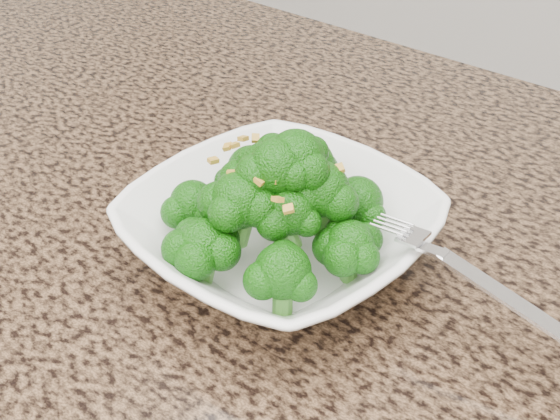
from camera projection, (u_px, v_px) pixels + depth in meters
The scene contains 5 objects.
granite_counter at pixel (163, 275), 0.60m from camera, with size 1.64×1.04×0.03m, color brown.
bowl at pixel (280, 231), 0.57m from camera, with size 0.24×0.24×0.06m, color white.
broccoli_pile at pixel (280, 161), 0.53m from camera, with size 0.21×0.21×0.08m, color #13580A, non-canonical shape.
garlic_topping at pixel (280, 113), 0.51m from camera, with size 0.13×0.13×0.01m, color gold, non-canonical shape.
fork at pixel (438, 253), 0.50m from camera, with size 0.18×0.03×0.01m, color silver, non-canonical shape.
Camera 1 is at (0.36, 0.01, 1.28)m, focal length 45.00 mm.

